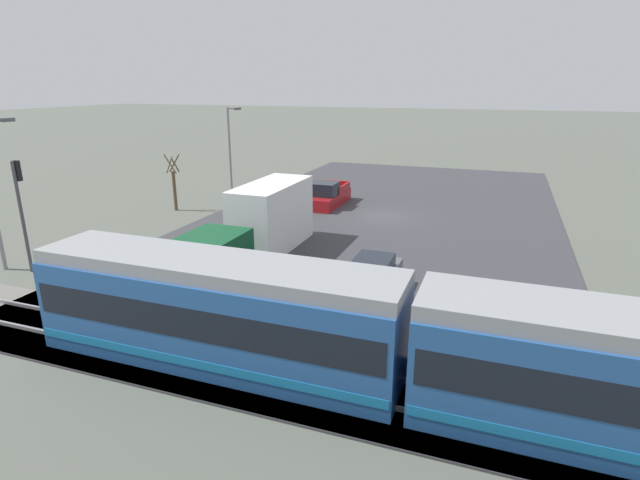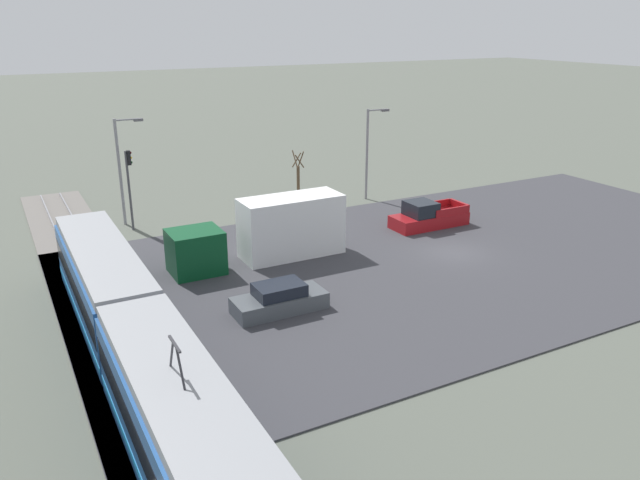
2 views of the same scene
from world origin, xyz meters
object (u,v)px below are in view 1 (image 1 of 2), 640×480
(light_rail_tram, at_px, (410,345))
(street_tree, at_px, (174,185))
(street_lamp_mid_block, at_px, (231,145))
(box_truck, at_px, (260,225))
(traffic_light_pole, at_px, (21,202))
(pickup_truck, at_px, (327,196))
(sedan_car_0, at_px, (372,277))

(light_rail_tram, xyz_separation_m, street_tree, (20.08, -16.95, 0.07))
(street_lamp_mid_block, bearing_deg, box_truck, 125.10)
(street_lamp_mid_block, bearing_deg, light_rail_tram, 129.48)
(light_rail_tram, relative_size, street_tree, 6.07)
(traffic_light_pole, distance_m, street_tree, 13.00)
(pickup_truck, xyz_separation_m, traffic_light_pole, (9.02, 17.85, 2.73))
(pickup_truck, height_order, traffic_light_pole, traffic_light_pole)
(box_truck, relative_size, pickup_truck, 1.92)
(sedan_car_0, xyz_separation_m, street_lamp_mid_block, (15.42, -14.89, 3.49))
(light_rail_tram, relative_size, traffic_light_pole, 4.55)
(light_rail_tram, bearing_deg, traffic_light_pole, -11.98)
(box_truck, xyz_separation_m, street_tree, (10.41, -7.04, 0.11))
(light_rail_tram, height_order, pickup_truck, light_rail_tram)
(light_rail_tram, distance_m, pickup_truck, 24.21)
(street_lamp_mid_block, bearing_deg, street_tree, 72.82)
(street_tree, height_order, street_lamp_mid_block, street_lamp_mid_block)
(light_rail_tram, xyz_separation_m, sedan_car_0, (2.99, -7.46, -1.12))
(light_rail_tram, bearing_deg, sedan_car_0, -68.16)
(box_truck, height_order, traffic_light_pole, traffic_light_pole)
(street_tree, bearing_deg, traffic_light_pole, 93.79)
(street_tree, distance_m, street_lamp_mid_block, 6.10)
(pickup_truck, bearing_deg, light_rail_tram, 114.95)
(street_lamp_mid_block, bearing_deg, sedan_car_0, 136.00)
(light_rail_tram, distance_m, box_truck, 13.85)
(light_rail_tram, height_order, street_lamp_mid_block, street_lamp_mid_block)
(box_truck, height_order, street_tree, street_tree)
(light_rail_tram, height_order, street_tree, light_rail_tram)
(sedan_car_0, height_order, traffic_light_pole, traffic_light_pole)
(traffic_light_pole, bearing_deg, pickup_truck, -116.81)
(pickup_truck, distance_m, sedan_car_0, 16.17)
(light_rail_tram, xyz_separation_m, box_truck, (9.67, -9.91, -0.03))
(pickup_truck, bearing_deg, traffic_light_pole, 63.19)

